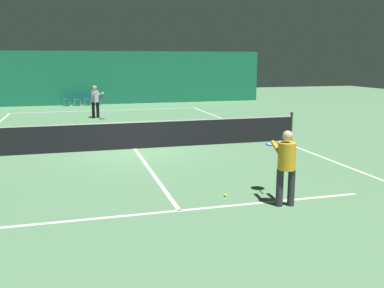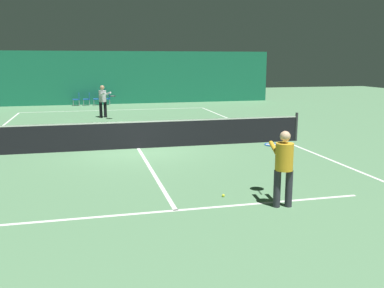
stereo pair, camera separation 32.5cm
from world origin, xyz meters
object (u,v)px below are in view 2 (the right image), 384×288
object	(u,v)px
courtside_chair_0	(77,98)
courtside_chair_2	(98,98)
tennis_net	(138,134)
player_far	(103,99)
tennis_ball	(223,195)
courtside_chair_1	(88,98)
courtside_chair_3	(108,98)
player_near	(283,163)

from	to	relation	value
courtside_chair_0	courtside_chair_2	bearing A→B (deg)	90.00
tennis_net	player_far	xyz separation A→B (m)	(-0.82, 8.53, 0.48)
courtside_chair_0	tennis_ball	xyz separation A→B (m)	(3.48, -20.98, -0.45)
tennis_net	player_far	size ratio (longest dim) A/B	7.06
player_far	courtside_chair_1	size ratio (longest dim) A/B	2.02
courtside_chair_2	tennis_ball	world-z (taller)	courtside_chair_2
courtside_chair_0	courtside_chair_1	bearing A→B (deg)	90.00
tennis_net	courtside_chair_2	size ratio (longest dim) A/B	14.29
tennis_net	courtside_chair_3	size ratio (longest dim) A/B	14.29
player_far	courtside_chair_0	xyz separation A→B (m)	(-1.45, 6.65, -0.50)
courtside_chair_0	courtside_chair_1	xyz separation A→B (m)	(0.67, 0.00, 0.00)
courtside_chair_2	tennis_ball	size ratio (longest dim) A/B	12.73
player_near	courtside_chair_1	size ratio (longest dim) A/B	1.90
courtside_chair_2	tennis_net	bearing A→B (deg)	3.51
courtside_chair_1	courtside_chair_2	size ratio (longest dim) A/B	1.00
courtside_chair_1	courtside_chair_2	world-z (taller)	same
courtside_chair_1	courtside_chair_2	distance (m)	0.67
tennis_net	tennis_ball	distance (m)	5.94
courtside_chair_0	tennis_net	bearing A→B (deg)	8.51
tennis_net	courtside_chair_1	size ratio (longest dim) A/B	14.29
player_near	courtside_chair_2	distance (m)	22.07
courtside_chair_0	tennis_ball	size ratio (longest dim) A/B	12.73
courtside_chair_0	courtside_chair_2	distance (m)	1.34
courtside_chair_1	player_near	bearing A→B (deg)	9.89
courtside_chair_0	courtside_chair_1	size ratio (longest dim) A/B	1.00
tennis_net	courtside_chair_2	distance (m)	15.21
player_near	courtside_chair_2	world-z (taller)	player_near
tennis_net	tennis_ball	xyz separation A→B (m)	(1.21, -5.79, -0.48)
courtside_chair_3	tennis_ball	distance (m)	21.04
tennis_ball	courtside_chair_0	bearing A→B (deg)	99.42
tennis_net	courtside_chair_3	bearing A→B (deg)	90.98
courtside_chair_0	tennis_ball	bearing A→B (deg)	9.42
courtside_chair_2	courtside_chair_3	size ratio (longest dim) A/B	1.00
courtside_chair_2	courtside_chair_1	bearing A→B (deg)	-90.00
player_far	courtside_chair_1	distance (m)	6.72
player_near	courtside_chair_3	bearing A→B (deg)	15.31
courtside_chair_3	courtside_chair_2	bearing A→B (deg)	-90.00
player_near	player_far	xyz separation A→B (m)	(-3.03, 15.19, 0.06)
courtside_chair_2	tennis_ball	bearing A→B (deg)	5.82
tennis_net	courtside_chair_0	size ratio (longest dim) A/B	14.29
courtside_chair_0	courtside_chair_3	xyz separation A→B (m)	(2.01, 0.00, 0.00)
tennis_net	courtside_chair_3	xyz separation A→B (m)	(-0.26, 15.19, -0.03)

